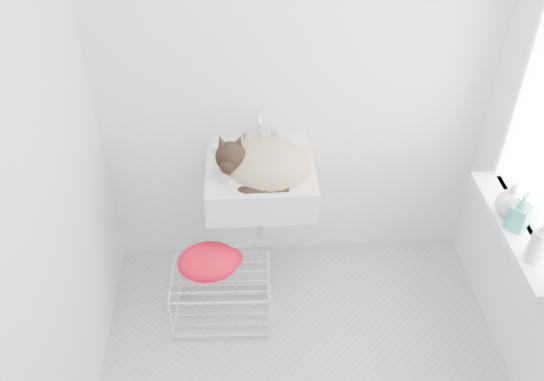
{
  "coord_description": "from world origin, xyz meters",
  "views": [
    {
      "loc": [
        -0.28,
        -1.85,
        2.76
      ],
      "look_at": [
        -0.15,
        0.5,
        0.88
      ],
      "focal_mm": 39.06,
      "sensor_mm": 36.0,
      "label": 1
    }
  ],
  "objects_px": {
    "cat": "(263,163)",
    "bottle_b": "(515,227)",
    "sink": "(260,168)",
    "bottle_c": "(507,213)",
    "bottle_a": "(532,259)",
    "wire_rack": "(222,296)"
  },
  "relations": [
    {
      "from": "cat",
      "to": "bottle_b",
      "type": "distance_m",
      "value": 1.3
    },
    {
      "from": "cat",
      "to": "bottle_a",
      "type": "height_order",
      "value": "cat"
    },
    {
      "from": "bottle_a",
      "to": "cat",
      "type": "bearing_deg",
      "value": 148.02
    },
    {
      "from": "cat",
      "to": "bottle_c",
      "type": "distance_m",
      "value": 1.26
    },
    {
      "from": "sink",
      "to": "bottle_b",
      "type": "relative_size",
      "value": 3.01
    },
    {
      "from": "cat",
      "to": "wire_rack",
      "type": "relative_size",
      "value": 1.0
    },
    {
      "from": "sink",
      "to": "bottle_a",
      "type": "xyz_separation_m",
      "value": [
        1.2,
        -0.76,
        0.0
      ]
    },
    {
      "from": "cat",
      "to": "bottle_a",
      "type": "bearing_deg",
      "value": -17.85
    },
    {
      "from": "cat",
      "to": "sink",
      "type": "bearing_deg",
      "value": 135.39
    },
    {
      "from": "bottle_c",
      "to": "cat",
      "type": "bearing_deg",
      "value": 160.44
    },
    {
      "from": "sink",
      "to": "bottle_c",
      "type": "distance_m",
      "value": 1.28
    },
    {
      "from": "cat",
      "to": "bottle_b",
      "type": "height_order",
      "value": "cat"
    },
    {
      "from": "cat",
      "to": "bottle_a",
      "type": "distance_m",
      "value": 1.4
    },
    {
      "from": "sink",
      "to": "bottle_c",
      "type": "xyz_separation_m",
      "value": [
        1.2,
        -0.44,
        0.0
      ]
    },
    {
      "from": "sink",
      "to": "bottle_a",
      "type": "distance_m",
      "value": 1.42
    },
    {
      "from": "bottle_b",
      "to": "bottle_c",
      "type": "distance_m",
      "value": 0.11
    },
    {
      "from": "sink",
      "to": "bottle_b",
      "type": "bearing_deg",
      "value": -24.51
    },
    {
      "from": "bottle_a",
      "to": "bottle_c",
      "type": "height_order",
      "value": "bottle_a"
    },
    {
      "from": "cat",
      "to": "bottle_a",
      "type": "xyz_separation_m",
      "value": [
        1.19,
        -0.74,
        -0.04
      ]
    },
    {
      "from": "cat",
      "to": "wire_rack",
      "type": "xyz_separation_m",
      "value": [
        -0.25,
        -0.27,
        -0.74
      ]
    },
    {
      "from": "cat",
      "to": "bottle_a",
      "type": "relative_size",
      "value": 2.81
    },
    {
      "from": "cat",
      "to": "bottle_c",
      "type": "height_order",
      "value": "cat"
    }
  ]
}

